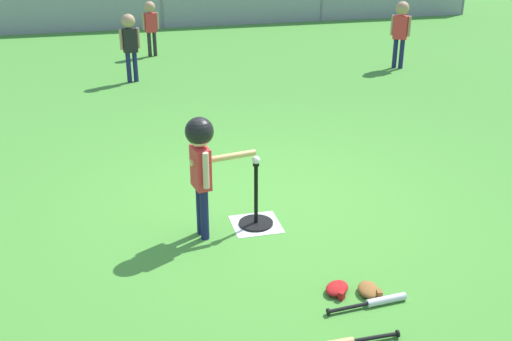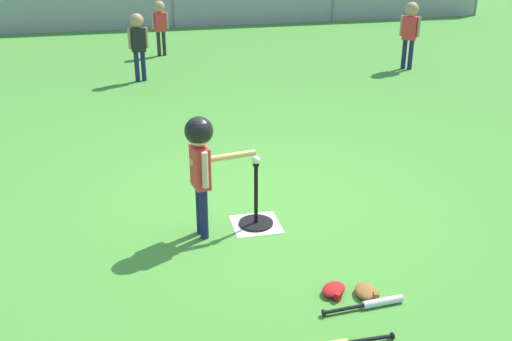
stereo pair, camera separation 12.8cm
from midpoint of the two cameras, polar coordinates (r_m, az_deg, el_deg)
The scene contains 12 objects.
ground_plane at distance 6.18m, azimuth 0.35°, elevation -2.98°, with size 60.00×60.00×0.00m, color #478C33.
home_plate at distance 5.77m, azimuth -0.64°, elevation -4.98°, with size 0.44×0.44×0.01m, color white.
batting_tee at distance 5.73m, azimuth -0.64°, elevation -4.19°, with size 0.32×0.32×0.62m.
baseball_on_tee at distance 5.49m, azimuth -0.67°, elevation 0.98°, with size 0.07×0.07×0.07m, color white.
batter_child at distance 5.27m, azimuth -5.79°, elevation 1.58°, with size 0.63×0.32×1.12m.
fielder_deep_right at distance 10.49m, azimuth -11.97°, elevation 11.85°, with size 0.33×0.22×1.12m.
fielder_deep_center at distance 12.30m, azimuth -10.04°, elevation 13.46°, with size 0.31×0.21×1.05m.
fielder_near_right at distance 11.45m, azimuth 12.95°, elevation 12.93°, with size 0.29×0.25×1.18m.
spare_bat_silver at distance 4.77m, azimuth 10.48°, elevation -11.84°, with size 0.64×0.10×0.06m.
glove_by_plate at distance 4.87m, azimuth 9.67°, elevation -10.84°, with size 0.21×0.25×0.07m.
glove_near_bats at distance 4.85m, azimuth 6.77°, elevation -10.81°, with size 0.27×0.27×0.07m.
outfield_fence at distance 15.20m, azimuth -9.01°, elevation 15.18°, with size 16.06×0.06×1.15m.
Camera 1 is at (-1.44, -5.34, 2.76)m, focal length 43.19 mm.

